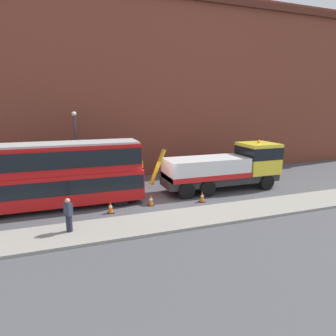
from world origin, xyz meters
The scene contains 10 objects.
ground_plane centered at (0.00, 0.00, 0.00)m, with size 120.00×120.00×0.00m, color #4C4C51.
near_kerb centered at (0.00, -4.20, 0.07)m, with size 60.00×2.80×0.15m, color gray.
building_facade centered at (0.00, 7.32, 8.07)m, with size 60.00×1.50×16.00m.
recovery_tow_truck centered at (5.87, 0.31, 1.76)m, with size 10.14×2.67×3.67m.
double_decker_bus centered at (-6.38, 0.31, 2.23)m, with size 11.05×2.57×4.06m.
pedestrian_onlooker centered at (-5.56, -3.97, 0.99)m, with size 0.45×0.48×1.71m.
traffic_cone_near_bus centered at (-3.22, -1.78, 0.34)m, with size 0.36×0.36×0.72m.
traffic_cone_midway centered at (-0.59, -1.30, 0.34)m, with size 0.36×0.36×0.72m.
traffic_cone_near_truck centered at (2.81, -1.76, 0.34)m, with size 0.36×0.36×0.72m.
street_lamp centered at (-4.73, 5.13, 3.47)m, with size 0.36×0.36×5.83m.
Camera 1 is at (-5.37, -18.07, 6.25)m, focal length 30.62 mm.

